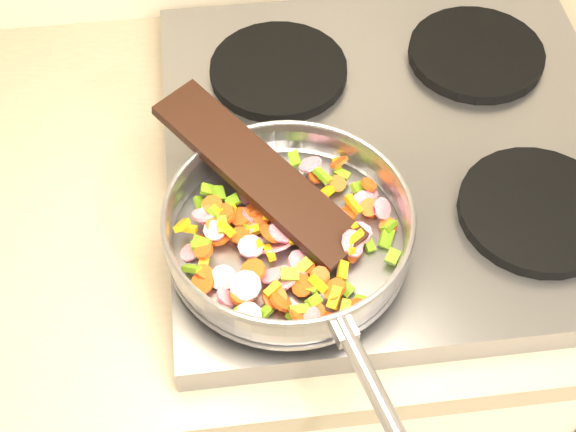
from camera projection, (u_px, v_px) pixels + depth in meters
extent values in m
cube|color=#939399|center=(396.00, 150.00, 1.05)|extent=(0.60, 0.60, 0.04)
cylinder|color=black|center=(306.00, 233.00, 0.94)|extent=(0.19, 0.19, 0.02)
cylinder|color=black|center=(537.00, 210.00, 0.96)|extent=(0.19, 0.19, 0.02)
cylinder|color=black|center=(278.00, 70.00, 1.11)|extent=(0.19, 0.19, 0.02)
cylinder|color=black|center=(476.00, 54.00, 1.13)|extent=(0.19, 0.19, 0.02)
cylinder|color=#9E9EA5|center=(288.00, 241.00, 0.92)|extent=(0.28, 0.28, 0.01)
torus|color=#9E9EA5|center=(288.00, 227.00, 0.90)|extent=(0.32, 0.32, 0.05)
torus|color=#9E9EA5|center=(288.00, 214.00, 0.88)|extent=(0.28, 0.28, 0.01)
cylinder|color=#9E9EA5|center=(381.00, 403.00, 0.75)|extent=(0.07, 0.19, 0.02)
cube|color=#9E9EA5|center=(344.00, 330.00, 0.80)|extent=(0.03, 0.03, 0.02)
cylinder|color=#DC4C16|center=(303.00, 286.00, 0.86)|extent=(0.03, 0.03, 0.02)
cylinder|color=#DC4C16|center=(321.00, 233.00, 0.91)|extent=(0.03, 0.03, 0.01)
cube|color=#649A19|center=(323.00, 176.00, 0.95)|extent=(0.02, 0.03, 0.01)
cylinder|color=#D3144A|center=(246.00, 229.00, 0.92)|extent=(0.03, 0.03, 0.02)
cylinder|color=#D3144A|center=(280.00, 233.00, 0.89)|extent=(0.03, 0.03, 0.02)
cylinder|color=#DC4C16|center=(224.00, 213.00, 0.91)|extent=(0.03, 0.03, 0.01)
cube|color=#649A19|center=(331.00, 240.00, 0.89)|extent=(0.03, 0.02, 0.01)
cube|color=gold|center=(343.00, 270.00, 0.87)|extent=(0.02, 0.02, 0.01)
cylinder|color=#D3144A|center=(223.00, 278.00, 0.87)|extent=(0.04, 0.04, 0.01)
cube|color=gold|center=(325.00, 193.00, 0.94)|extent=(0.03, 0.03, 0.01)
cylinder|color=#DC4C16|center=(213.00, 226.00, 0.90)|extent=(0.03, 0.03, 0.02)
cube|color=gold|center=(203.00, 265.00, 0.88)|extent=(0.02, 0.02, 0.02)
cylinder|color=#DC4C16|center=(320.00, 202.00, 0.92)|extent=(0.03, 0.02, 0.02)
cylinder|color=#D3144A|center=(280.00, 219.00, 0.92)|extent=(0.04, 0.05, 0.03)
cube|color=#649A19|center=(290.00, 274.00, 0.86)|extent=(0.02, 0.02, 0.01)
cylinder|color=#DC4C16|center=(388.00, 226.00, 0.92)|extent=(0.03, 0.03, 0.01)
cube|color=#649A19|center=(223.00, 225.00, 0.90)|extent=(0.01, 0.02, 0.01)
cylinder|color=#DC4C16|center=(224.00, 215.00, 0.91)|extent=(0.03, 0.03, 0.02)
cylinder|color=#D3144A|center=(275.00, 247.00, 0.90)|extent=(0.05, 0.04, 0.04)
cube|color=gold|center=(345.00, 310.00, 0.85)|extent=(0.02, 0.03, 0.01)
cylinder|color=#D3144A|center=(248.00, 195.00, 0.95)|extent=(0.03, 0.03, 0.01)
cube|color=gold|center=(182.00, 225.00, 0.90)|extent=(0.02, 0.02, 0.02)
cylinder|color=#D3144A|center=(253.00, 180.00, 0.96)|extent=(0.03, 0.04, 0.03)
cylinder|color=#DC4C16|center=(255.00, 210.00, 0.93)|extent=(0.03, 0.03, 0.02)
cube|color=#649A19|center=(320.00, 210.00, 0.91)|extent=(0.02, 0.02, 0.01)
cylinder|color=#D3144A|center=(291.00, 328.00, 0.84)|extent=(0.03, 0.03, 0.02)
cube|color=#649A19|center=(358.00, 187.00, 0.95)|extent=(0.02, 0.02, 0.01)
cylinder|color=#DC4C16|center=(204.00, 272.00, 0.87)|extent=(0.03, 0.03, 0.01)
cylinder|color=#DC4C16|center=(339.00, 162.00, 0.96)|extent=(0.03, 0.02, 0.03)
cube|color=#649A19|center=(368.00, 243.00, 0.90)|extent=(0.02, 0.02, 0.01)
cylinder|color=#DC4C16|center=(258.00, 221.00, 0.92)|extent=(0.04, 0.03, 0.02)
cylinder|color=#DC4C16|center=(265.00, 195.00, 0.94)|extent=(0.04, 0.04, 0.02)
cube|color=#649A19|center=(310.00, 287.00, 0.86)|extent=(0.03, 0.02, 0.02)
cylinder|color=#DC4C16|center=(348.00, 215.00, 0.93)|extent=(0.03, 0.03, 0.02)
cylinder|color=#D3144A|center=(364.00, 203.00, 0.94)|extent=(0.04, 0.04, 0.03)
cylinder|color=#D3144A|center=(310.00, 164.00, 0.96)|extent=(0.03, 0.03, 0.02)
cylinder|color=#DC4C16|center=(203.00, 241.00, 0.91)|extent=(0.03, 0.03, 0.02)
cube|color=gold|center=(225.00, 209.00, 0.92)|extent=(0.03, 0.02, 0.02)
cylinder|color=#DC4C16|center=(315.00, 310.00, 0.84)|extent=(0.03, 0.03, 0.01)
cube|color=gold|center=(300.00, 234.00, 0.91)|extent=(0.02, 0.03, 0.01)
cylinder|color=#D3144A|center=(365.00, 197.00, 0.95)|extent=(0.04, 0.04, 0.02)
cylinder|color=#D3144A|center=(291.00, 213.00, 0.92)|extent=(0.03, 0.03, 0.02)
cylinder|color=#D3144A|center=(357.00, 233.00, 0.91)|extent=(0.05, 0.05, 0.01)
cylinder|color=#DC4C16|center=(270.00, 234.00, 0.89)|extent=(0.02, 0.03, 0.03)
cube|color=gold|center=(326.00, 252.00, 0.88)|extent=(0.02, 0.01, 0.02)
cylinder|color=#DC4C16|center=(316.00, 175.00, 0.96)|extent=(0.02, 0.02, 0.02)
cylinder|color=#DC4C16|center=(275.00, 297.00, 0.86)|extent=(0.03, 0.03, 0.02)
cylinder|color=#DC4C16|center=(333.00, 293.00, 0.85)|extent=(0.03, 0.03, 0.01)
cube|color=gold|center=(252.00, 164.00, 0.98)|extent=(0.02, 0.03, 0.02)
cylinder|color=#DC4C16|center=(253.00, 271.00, 0.86)|extent=(0.04, 0.04, 0.02)
cube|color=#649A19|center=(202.00, 243.00, 0.89)|extent=(0.03, 0.02, 0.02)
cube|color=#649A19|center=(264.00, 314.00, 0.85)|extent=(0.02, 0.02, 0.02)
cylinder|color=#D3144A|center=(309.00, 318.00, 0.83)|extent=(0.03, 0.04, 0.03)
cube|color=#649A19|center=(201.00, 205.00, 0.94)|extent=(0.02, 0.02, 0.02)
cube|color=gold|center=(354.00, 238.00, 0.89)|extent=(0.03, 0.02, 0.01)
cylinder|color=#DC4C16|center=(242.00, 296.00, 0.85)|extent=(0.03, 0.03, 0.01)
cylinder|color=#DC4C16|center=(320.00, 221.00, 0.92)|extent=(0.04, 0.04, 0.01)
cylinder|color=#D3144A|center=(282.00, 278.00, 0.87)|extent=(0.04, 0.04, 0.02)
cube|color=gold|center=(267.00, 213.00, 0.91)|extent=(0.01, 0.02, 0.02)
cylinder|color=#DC4C16|center=(336.00, 288.00, 0.85)|extent=(0.03, 0.03, 0.02)
cube|color=#649A19|center=(263.00, 187.00, 0.94)|extent=(0.02, 0.02, 0.02)
cube|color=#649A19|center=(336.00, 235.00, 0.91)|extent=(0.02, 0.03, 0.01)
cylinder|color=#D3144A|center=(304.00, 213.00, 0.93)|extent=(0.04, 0.05, 0.01)
cube|color=gold|center=(352.00, 225.00, 0.90)|extent=(0.02, 0.02, 0.01)
cylinder|color=#D3144A|center=(204.00, 215.00, 0.91)|extent=(0.04, 0.04, 0.02)
cylinder|color=#DC4C16|center=(358.00, 308.00, 0.85)|extent=(0.03, 0.03, 0.02)
cube|color=gold|center=(289.00, 216.00, 0.90)|extent=(0.02, 0.01, 0.01)
cylinder|color=#D3144A|center=(344.00, 221.00, 0.92)|extent=(0.03, 0.04, 0.03)
cylinder|color=#D3144A|center=(190.00, 252.00, 0.90)|extent=(0.03, 0.03, 0.02)
cube|color=#649A19|center=(346.00, 288.00, 0.87)|extent=(0.02, 0.02, 0.02)
cube|color=#649A19|center=(201.00, 246.00, 0.90)|extent=(0.02, 0.01, 0.01)
cylinder|color=#DC4C16|center=(333.00, 221.00, 0.93)|extent=(0.03, 0.03, 0.02)
cylinder|color=#D3144A|center=(246.00, 286.00, 0.85)|extent=(0.05, 0.05, 0.01)
cube|color=#649A19|center=(233.00, 201.00, 0.93)|extent=(0.02, 0.02, 0.01)
cylinder|color=#DC4C16|center=(370.00, 207.00, 0.92)|extent=(0.03, 0.03, 0.02)
cube|color=#649A19|center=(386.00, 238.00, 0.91)|extent=(0.02, 0.03, 0.02)
cube|color=#649A19|center=(303.00, 266.00, 0.88)|extent=(0.02, 0.02, 0.01)
cube|color=gold|center=(256.00, 249.00, 0.89)|extent=(0.02, 0.02, 0.02)
cylinder|color=#DC4C16|center=(240.00, 217.00, 0.92)|extent=(0.03, 0.03, 0.02)
cube|color=#649A19|center=(298.00, 321.00, 0.84)|extent=(0.02, 0.02, 0.01)
cylinder|color=#D3144A|center=(353.00, 243.00, 0.88)|extent=(0.03, 0.04, 0.04)
cylinder|color=#DC4C16|center=(320.00, 276.00, 0.87)|extent=(0.02, 0.02, 0.02)
cylinder|color=#DC4C16|center=(320.00, 209.00, 0.92)|extent=(0.04, 0.03, 0.02)
cylinder|color=#D3144A|center=(214.00, 231.00, 0.90)|extent=(0.03, 0.03, 0.01)
cube|color=gold|center=(272.00, 289.00, 0.85)|extent=(0.02, 0.02, 0.01)
cube|color=gold|center=(337.00, 163.00, 0.96)|extent=(0.01, 0.02, 0.02)
cube|color=#649A19|center=(253.00, 314.00, 0.85)|extent=(0.02, 0.02, 0.02)
cube|color=#649A19|center=(242.00, 312.00, 0.84)|extent=(0.02, 0.02, 0.01)
cube|color=#649A19|center=(362.00, 301.00, 0.86)|extent=(0.02, 0.02, 0.01)
cube|color=gold|center=(227.00, 229.00, 0.89)|extent=(0.02, 0.02, 0.02)
cylinder|color=#D3144A|center=(302.00, 263.00, 0.89)|extent=(0.04, 0.05, 0.02)
cylinder|color=#D3144A|center=(328.00, 218.00, 0.91)|extent=(0.04, 0.03, 0.02)
cylinder|color=#D3144A|center=(208.00, 216.00, 0.91)|extent=(0.03, 0.03, 0.01)
cylinder|color=#D3144A|center=(246.00, 179.00, 0.95)|extent=(0.04, 0.04, 0.02)
cube|color=gold|center=(351.00, 204.00, 0.94)|extent=(0.01, 0.02, 0.01)
cylinder|color=#DC4C16|center=(212.00, 206.00, 0.92)|extent=(0.04, 0.03, 0.02)
cube|color=gold|center=(328.00, 204.00, 0.94)|extent=(0.01, 0.02, 0.02)
cylinder|color=#DC4C16|center=(211.00, 216.00, 0.91)|extent=(0.03, 0.03, 0.01)
cube|color=#649A19|center=(389.00, 226.00, 0.91)|extent=(0.02, 0.02, 0.01)
cube|color=gold|center=(300.00, 196.00, 0.95)|extent=(0.02, 0.02, 0.01)
cube|color=#649A19|center=(277.00, 174.00, 0.95)|extent=(0.02, 0.02, 0.02)
cylinder|color=#DC4C16|center=(281.00, 212.00, 0.92)|extent=(0.02, 0.02, 0.01)
cube|color=#649A19|center=(295.00, 159.00, 0.97)|extent=(0.02, 0.02, 0.01)
cylinder|color=#D3144A|center=(252.00, 215.00, 0.93)|extent=(0.03, 0.03, 0.02)
cube|color=#649A19|center=(208.00, 190.00, 0.93)|extent=(0.02, 0.02, 0.01)
cube|color=#649A19|center=(219.00, 193.00, 0.93)|extent=(0.02, 0.02, 0.02)
cylinder|color=#DC4C16|center=(281.00, 301.00, 0.85)|extent=(0.03, 0.04, 0.03)
cube|color=#649A19|center=(248.00, 227.00, 0.92)|extent=(0.02, 0.02, 0.02)
cube|color=#649A19|center=(261.00, 177.00, 0.95)|extent=(0.02, 0.02, 0.02)
cylinder|color=#D3144A|center=(228.00, 296.00, 0.87)|extent=(0.04, 0.04, 0.02)
cube|color=gold|center=(320.00, 241.00, 0.89)|extent=(0.02, 0.01, 0.01)
cube|color=#649A19|center=(192.00, 269.00, 0.88)|extent=(0.02, 0.02, 0.02)
cube|color=#649A19|center=(274.00, 291.00, 0.86)|extent=(0.02, 0.02, 0.02)
cube|color=gold|center=(298.00, 239.00, 0.90)|extent=(0.03, 0.02, 0.01)
cylinder|color=#DC4C16|center=(218.00, 237.00, 0.91)|extent=(0.04, 0.04, 0.01)
cylinder|color=#DC4C16|center=(204.00, 251.00, 0.88)|extent=(0.03, 0.03, 0.01)
cylinder|color=#D3144A|center=(382.00, 208.00, 0.92)|extent=(0.03, 0.03, 0.03)
cylinder|color=#DC4C16|center=(299.00, 214.00, 0.92)|extent=(0.03, 0.02, 0.02)
cube|color=gold|center=(318.00, 284.00, 0.86)|extent=(0.02, 0.02, 0.02)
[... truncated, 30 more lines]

